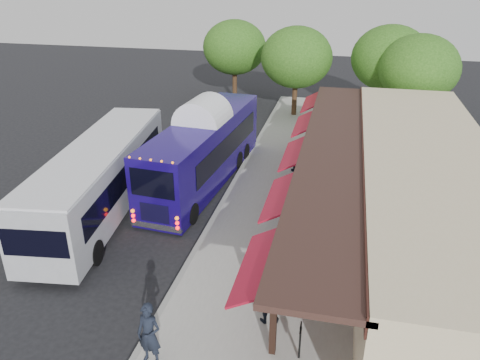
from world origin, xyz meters
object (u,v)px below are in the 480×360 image
Objects in this scene: coach_bus at (204,147)px; ped_d at (287,198)px; ped_b at (267,300)px; sign_board at (300,337)px; ped_a at (149,335)px; ped_c at (297,156)px; city_bus at (101,176)px.

ped_d is at bearing -28.01° from coach_bus.
ped_b is 6.62m from ped_d.
sign_board is at bearing 118.91° from ped_b.
ped_c is (2.34, 13.88, -0.10)m from ped_a.
sign_board is (5.97, -10.84, -0.99)m from coach_bus.
city_bus is 9.70m from ped_a.
ped_a is at bearing -75.22° from coach_bus.
coach_bus is 6.37× the size of ped_c.
ped_d is at bearing 56.27° from ped_c.
ped_c reaches higher than sign_board.
ped_b reaches higher than sign_board.
city_bus is at bearing -3.24° from ped_d.
city_bus is 10.92× the size of sign_board.
sign_board is (1.12, -1.28, -0.04)m from ped_b.
sign_board is at bearing 23.90° from ped_a.
coach_bus reaches higher than city_bus.
ped_d reaches higher than sign_board.
ped_d is (0.14, -4.95, 0.05)m from ped_c.
city_bus is 9.90m from ped_c.
coach_bus reaches higher than ped_d.
ped_a is (5.54, -7.93, -0.61)m from city_bus.
ped_d is at bearing -0.14° from city_bus.
sign_board is at bearing 61.68° from ped_c.
sign_board is at bearing -43.31° from city_bus.
ped_d is (4.53, -2.94, -0.81)m from coach_bus.
ped_d is at bearing -99.55° from ped_b.
coach_bus is 5.27m from city_bus.
ped_c is (7.89, 5.95, -0.70)m from city_bus.
ped_a reaches higher than ped_c.
ped_c is at bearing 89.48° from ped_a.
coach_bus is 4.91m from ped_c.
coach_bus is 10.76m from ped_b.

